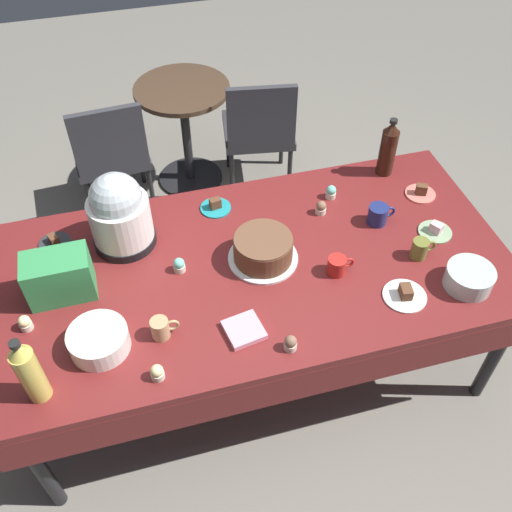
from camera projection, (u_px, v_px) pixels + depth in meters
The scene contains 28 objects.
ground at pixel (256, 360), 3.00m from camera, with size 9.00×9.00×0.00m, color slate.
potluck_table at pixel (256, 273), 2.50m from camera, with size 2.20×1.10×0.75m.
frosted_layer_cake at pixel (263, 249), 2.43m from camera, with size 0.30×0.30×0.13m.
slow_cooker at pixel (119, 213), 2.42m from camera, with size 0.28×0.28×0.37m.
glass_salad_bowl at pixel (469, 278), 2.34m from camera, with size 0.20×0.20×0.09m, color #B2C6BC.
ceramic_snack_bowl at pixel (99, 340), 2.13m from camera, with size 0.23×0.23×0.09m, color silver.
dessert_plate_white at pixel (405, 295), 2.32m from camera, with size 0.18×0.18×0.06m.
dessert_plate_teal at pixel (216, 206), 2.69m from camera, with size 0.15×0.15×0.06m.
dessert_plate_charcoal at pixel (55, 242), 2.53m from camera, with size 0.14×0.14×0.05m.
dessert_plate_coral at pixel (421, 192), 2.76m from camera, with size 0.15×0.15×0.06m.
dessert_plate_sage at pixel (435, 231), 2.58m from camera, with size 0.15×0.15×0.05m.
cupcake_lemon at pixel (179, 265), 2.40m from camera, with size 0.05×0.05×0.07m.
cupcake_vanilla at pixel (157, 373), 2.05m from camera, with size 0.05×0.05×0.07m.
cupcake_cocoa at pixel (331, 192), 2.73m from camera, with size 0.05×0.05×0.07m.
cupcake_rose at pixel (321, 208), 2.65m from camera, with size 0.05×0.05×0.07m.
cupcake_berry at pixel (290, 343), 2.13m from camera, with size 0.05×0.05×0.07m.
cupcake_mint at pixel (25, 323), 2.20m from camera, with size 0.05×0.05×0.07m.
soda_bottle_ginger_ale at pixel (29, 372), 1.92m from camera, with size 0.08×0.08×0.32m.
soda_bottle_cola at pixel (388, 149), 2.78m from camera, with size 0.08×0.08×0.31m.
coffee_mug_red at pixel (337, 265), 2.39m from camera, with size 0.12×0.08×0.08m.
coffee_mug_tan at pixel (161, 328), 2.17m from camera, with size 0.11×0.07×0.09m.
coffee_mug_olive at pixel (420, 249), 2.45m from camera, with size 0.11×0.07×0.09m.
coffee_mug_navy at pixel (378, 215), 2.60m from camera, with size 0.13×0.09×0.09m.
soda_carton at pixel (59, 276), 2.27m from camera, with size 0.26×0.16×0.20m, color #338C4C.
paper_napkin_stack at pixel (244, 330), 2.20m from camera, with size 0.14×0.14×0.02m, color pink.
maroon_chair_left at pixel (111, 151), 3.44m from camera, with size 0.47×0.47×0.85m.
maroon_chair_right at pixel (259, 128), 3.60m from camera, with size 0.50×0.50×0.85m.
round_cafe_table at pixel (185, 118), 3.67m from camera, with size 0.60×0.60×0.72m.
Camera 1 is at (-0.43, -1.60, 2.56)m, focal length 39.92 mm.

